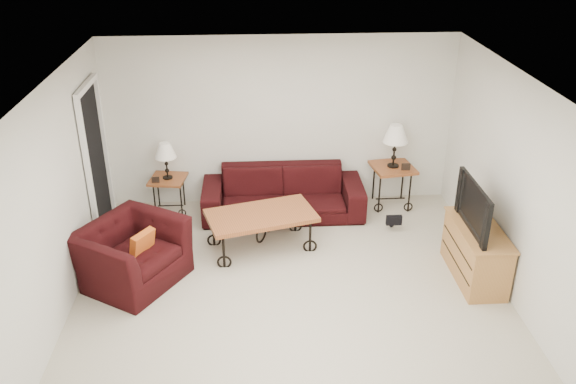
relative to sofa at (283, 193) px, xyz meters
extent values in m
plane|color=#BBB4A0|center=(-0.01, -2.02, -0.34)|extent=(5.00, 5.00, 0.00)
cube|color=silver|center=(-0.01, 0.48, 0.91)|extent=(5.00, 0.02, 2.50)
cube|color=silver|center=(-0.01, -4.52, 0.91)|extent=(5.00, 0.02, 2.50)
cube|color=silver|center=(-2.51, -2.02, 0.91)|extent=(0.02, 5.00, 2.50)
cube|color=silver|center=(2.49, -2.02, 0.91)|extent=(0.02, 5.00, 2.50)
plane|color=white|center=(-0.01, -2.02, 2.16)|extent=(5.00, 5.00, 0.00)
cube|color=black|center=(-2.48, -0.37, 0.68)|extent=(0.08, 0.94, 2.04)
imported|color=black|center=(0.00, 0.00, 0.00)|extent=(2.30, 0.90, 0.67)
cube|color=#974926|center=(-1.65, 0.18, -0.07)|extent=(0.56, 0.56, 0.54)
cube|color=#974926|center=(1.62, 0.18, -0.02)|extent=(0.67, 0.67, 0.64)
cube|color=black|center=(-1.80, 0.03, 0.25)|extent=(0.11, 0.02, 0.09)
cube|color=black|center=(1.77, 0.03, 0.35)|extent=(0.13, 0.02, 0.11)
cube|color=#974926|center=(-0.33, -0.94, -0.08)|extent=(1.52, 1.09, 0.51)
imported|color=black|center=(-1.88, -1.59, 0.03)|extent=(1.45, 1.50, 0.74)
cube|color=#D1521A|center=(-1.73, -1.64, 0.18)|extent=(0.25, 0.33, 0.34)
cube|color=#AD7740|center=(2.22, -1.76, 0.00)|extent=(0.47, 1.12, 0.67)
imported|color=black|center=(2.20, -1.76, 0.63)|extent=(0.13, 1.01, 0.58)
ellipsoid|color=black|center=(1.50, -0.50, -0.12)|extent=(0.35, 0.28, 0.43)
camera|label=1|loc=(-0.39, -7.76, 3.83)|focal=37.52mm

